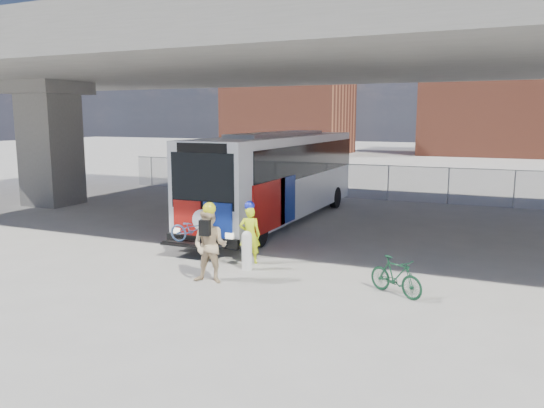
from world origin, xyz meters
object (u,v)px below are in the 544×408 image
Objects in this scene: bike_parked at (396,276)px; bus at (279,171)px; cyclist_tan at (210,245)px; bollard at (247,249)px; cyclist_hivis at (250,233)px.

bus is at bearing 68.40° from bike_parked.
bus is at bearing 91.70° from cyclist_tan.
bus is 8.68m from cyclist_tan.
bus reaches higher than cyclist_tan.
bollard is 0.72× the size of bike_parked.
bollard is at bearing 111.87° from bike_parked.
bus is 9.91m from bike_parked.
bollard is 1.54m from cyclist_tan.
cyclist_hivis is at bearing -74.28° from bus.
bike_parked is (4.52, -1.14, -0.43)m from cyclist_hivis.
cyclist_hivis is at bearing 77.50° from cyclist_tan.
bus is 11.47× the size of bollard.
cyclist_hivis is (-0.23, 0.66, 0.30)m from bollard.
bike_parked is (6.30, -7.48, -1.64)m from bus.
bus is 6.05× the size of cyclist_tan.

